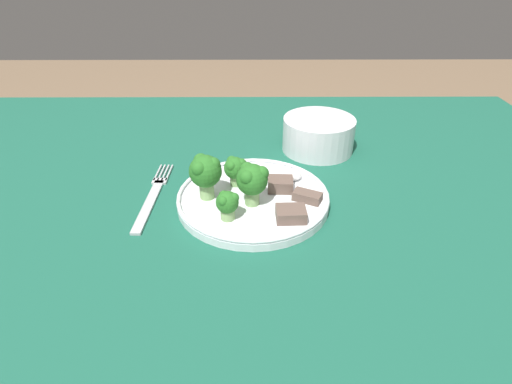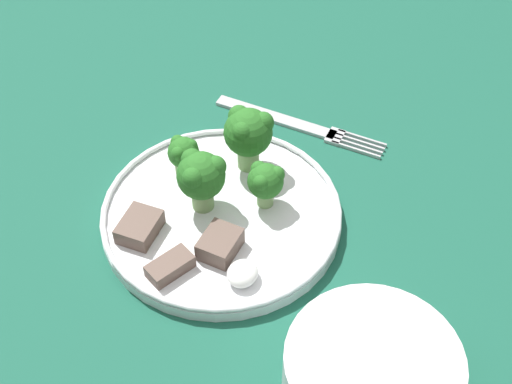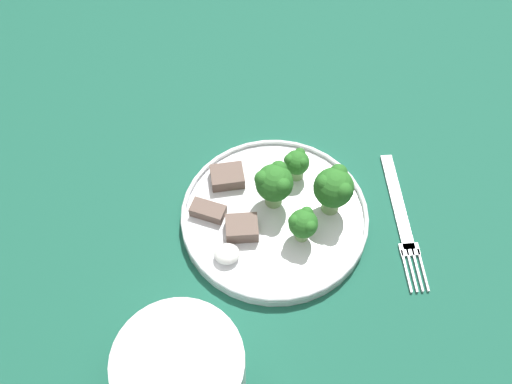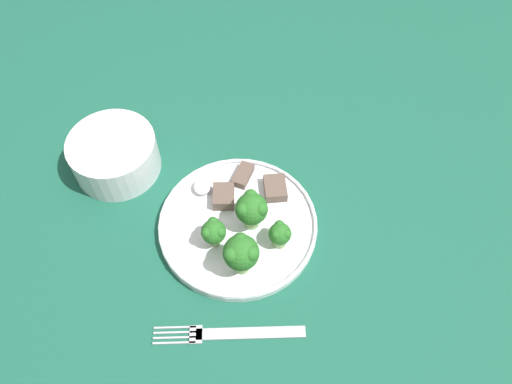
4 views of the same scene
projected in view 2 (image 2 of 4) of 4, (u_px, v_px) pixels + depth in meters
table at (205, 220)px, 0.81m from camera, size 1.40×1.10×0.76m
dinner_plate at (222, 215)px, 0.69m from camera, size 0.23×0.23×0.02m
fork at (297, 125)px, 0.79m from camera, size 0.03×0.20×0.00m
cream_bowl at (370, 381)px, 0.55m from camera, size 0.14×0.14×0.06m
broccoli_floret_near_rim_left at (248, 133)px, 0.70m from camera, size 0.05×0.05×0.07m
broccoli_floret_center_left at (184, 153)px, 0.71m from camera, size 0.03×0.03×0.04m
broccoli_floret_back_left at (265, 181)px, 0.68m from camera, size 0.04×0.04×0.05m
broccoli_floret_front_left at (201, 176)px, 0.67m from camera, size 0.05×0.05×0.07m
meat_slice_front_slice at (220, 244)px, 0.65m from camera, size 0.04×0.03×0.02m
meat_slice_middle_slice at (170, 266)px, 0.64m from camera, size 0.05×0.04×0.01m
meat_slice_rear_slice at (140, 227)px, 0.67m from camera, size 0.04×0.03×0.02m
sauce_dollop at (242, 273)px, 0.63m from camera, size 0.03×0.03×0.02m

